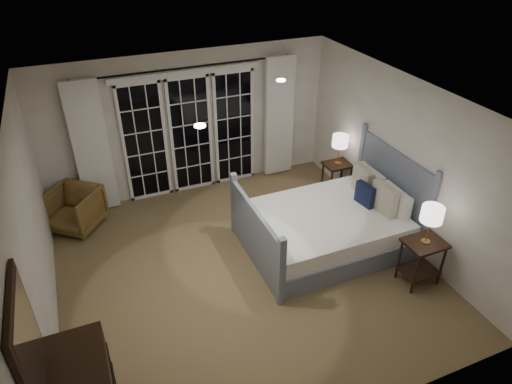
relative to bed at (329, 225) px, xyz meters
name	(u,v)px	position (x,y,z in m)	size (l,w,h in m)	color
floor	(243,269)	(-1.41, -0.05, -0.34)	(5.00, 5.00, 0.00)	brown
ceiling	(240,104)	(-1.41, -0.05, 2.16)	(5.00, 5.00, 0.00)	white
wall_left	(32,242)	(-3.91, -0.05, 0.91)	(0.02, 5.00, 2.50)	white
wall_right	(400,161)	(1.09, -0.05, 0.91)	(0.02, 5.00, 2.50)	white
wall_back	(189,124)	(-1.41, 2.45, 0.91)	(5.00, 0.02, 2.50)	white
wall_front	(347,339)	(-1.41, -2.55, 0.91)	(5.00, 0.02, 2.50)	white
french_doors	(191,133)	(-1.41, 2.41, 0.75)	(2.50, 0.04, 2.20)	black
curtain_rod	(186,68)	(-1.41, 2.35, 1.91)	(0.03, 0.03, 3.50)	black
curtain_left	(92,148)	(-3.06, 2.33, 0.81)	(0.55, 0.10, 2.25)	silver
curtain_right	(279,117)	(0.24, 2.33, 0.81)	(0.55, 0.10, 2.25)	silver
downlight_a	(281,80)	(-0.61, 0.55, 2.15)	(0.12, 0.12, 0.01)	white
downlight_b	(200,126)	(-2.01, -0.45, 2.15)	(0.12, 0.12, 0.01)	white
bed	(329,225)	(0.00, 0.00, 0.00)	(2.35, 1.69, 1.37)	slate
nightstand_left	(422,255)	(0.72, -1.20, 0.11)	(0.52, 0.42, 0.68)	black
nightstand_right	(337,174)	(0.87, 1.22, 0.06)	(0.47, 0.38, 0.61)	black
lamp_left	(432,215)	(0.72, -1.20, 0.77)	(0.28, 0.28, 0.55)	tan
lamp_right	(340,141)	(0.87, 1.22, 0.70)	(0.28, 0.28, 0.53)	tan
armchair	(74,209)	(-3.51, 1.94, 0.00)	(0.73, 0.75, 0.68)	brown
mirror	(27,345)	(-3.88, -1.85, 1.21)	(0.05, 0.85, 1.00)	black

